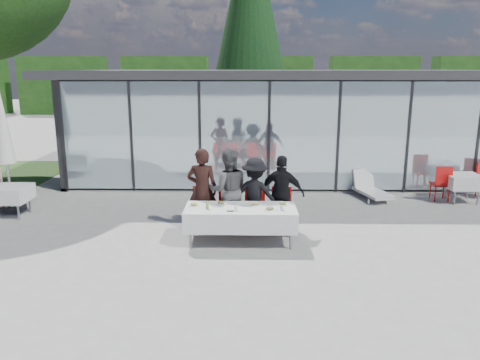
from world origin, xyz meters
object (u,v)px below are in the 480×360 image
plate_d (283,204)px  conifer_tree (250,11)px  dining_table (241,217)px  juice_bottle (207,205)px  spare_table_left (10,194)px  spare_table_right (463,181)px  diner_chair_d (282,207)px  plate_a (194,205)px  lounger (370,188)px  diner_a (202,190)px  diner_chair_c (255,207)px  diner_b (228,190)px  plate_extra (270,209)px  spare_chair_b (442,182)px  plate_b (222,203)px  market_umbrella (4,135)px  diner_d (282,194)px  folded_eyeglasses (230,211)px  diner_c (255,195)px  plate_c (256,204)px  diner_chair_b (228,207)px  diner_chair_a (203,207)px

plate_d → conifer_tree: size_ratio=0.02×
dining_table → juice_bottle: bearing=-168.8°
spare_table_left → spare_table_right: 11.55m
diner_chair_d → spare_table_right: diner_chair_d is taller
plate_a → lounger: (4.48, 3.44, -0.52)m
diner_a → diner_chair_c: (1.15, -0.02, -0.38)m
diner_b → plate_extra: (0.87, -0.95, -0.14)m
spare_chair_b → plate_b: bearing=-152.7°
plate_b → market_umbrella: market_umbrella is taller
diner_chair_c → spare_chair_b: (5.04, 2.44, 0.00)m
dining_table → diner_d: diner_d is taller
dining_table → conifer_tree: conifer_tree is taller
diner_d → market_umbrella: market_umbrella is taller
folded_eyeglasses → spare_chair_b: bearing=32.0°
plate_b → diner_c: bearing=38.1°
plate_c → market_umbrella: market_umbrella is taller
spare_table_left → diner_d: bearing=-7.9°
plate_d → diner_chair_d: bearing=87.9°
diner_chair_d → plate_a: diner_chair_d is taller
diner_b → diner_d: 1.17m
diner_chair_b → diner_d: size_ratio=0.58×
diner_chair_a → diner_chair_d: bearing=0.0°
diner_chair_a → plate_a: (-0.10, -0.66, 0.24)m
folded_eyeglasses → diner_chair_a: bearing=122.4°
plate_extra → market_umbrella: 6.83m
plate_a → lounger: size_ratio=0.17×
plate_d → market_umbrella: 6.99m
diner_chair_b → diner_a: bearing=177.9°
spare_table_right → diner_chair_c: bearing=-156.7°
diner_b → diner_c: (0.58, 0.00, -0.10)m
plate_d → spare_table_right: plate_d is taller
plate_d → diner_a: bearing=160.7°
diner_b → diner_chair_b: bearing=85.1°
spare_table_left → dining_table: bearing=-16.6°
diner_a → dining_table: bearing=140.1°
plate_b → spare_table_left: (-5.18, 1.44, -0.22)m
diner_chair_b → lounger: diner_chair_b is taller
diner_a → plate_b: bearing=131.9°
diner_chair_c → plate_a: size_ratio=4.08×
diner_chair_b → plate_c: size_ratio=4.08×
diner_b → spare_table_left: diner_b is taller
diner_a → conifer_tree: (1.05, 12.20, 5.07)m
diner_d → plate_a: (-1.84, -0.69, -0.06)m
plate_a → spare_table_left: size_ratio=0.28×
diner_chair_c → spare_table_right: diner_chair_c is taller
diner_a → spare_table_right: diner_a is taller
dining_table → market_umbrella: (-5.77, 2.04, 1.40)m
plate_a → spare_chair_b: (6.30, 3.10, -0.24)m
diner_b → juice_bottle: (-0.38, -0.90, -0.09)m
diner_c → conifer_tree: size_ratio=0.15×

